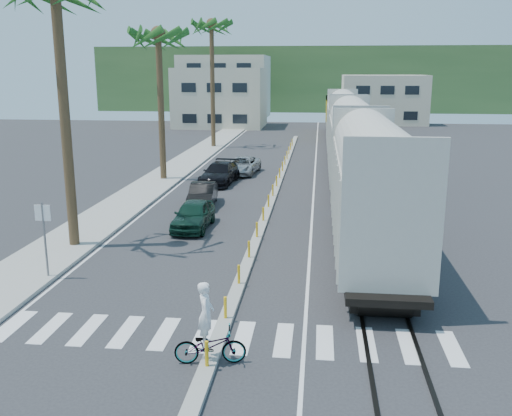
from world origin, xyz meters
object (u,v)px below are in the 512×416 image
Objects in this scene: street_sign at (44,229)px; cyclist at (209,338)px; car_lead at (193,215)px; car_second at (203,195)px.

cyclist is (7.29, -5.57, -1.24)m from street_sign.
car_lead is 1.01× the size of car_second.
street_sign is at bearing 43.71° from cyclist.
car_lead is at bearing 5.37° from cyclist.
car_second is (-0.53, 4.89, -0.04)m from car_lead.
street_sign is 0.72× the size of car_second.
car_second is 18.49m from cyclist.
cyclist reaches higher than car_second.
street_sign is 8.66m from car_lead.
car_lead is at bearing 62.66° from street_sign.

